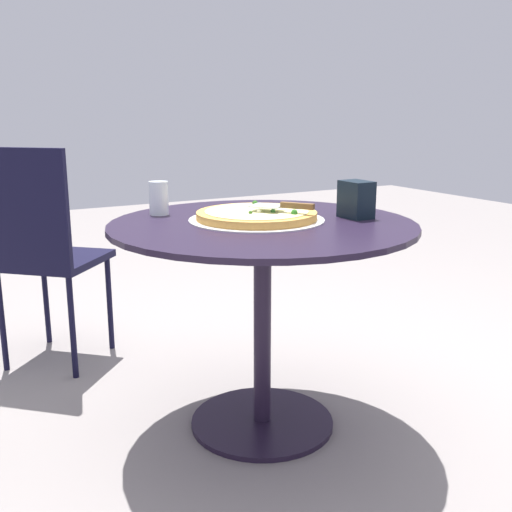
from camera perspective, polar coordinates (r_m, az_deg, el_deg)
The scene contains 7 objects.
ground_plane at distance 2.17m, azimuth 0.58°, elevation -15.51°, with size 10.00×10.00×0.00m, color gray.
patio_table at distance 1.97m, azimuth 0.62°, elevation -1.55°, with size 0.98×0.98×0.71m.
pizza_on_tray at distance 1.96m, azimuth 0.01°, elevation 3.82°, with size 0.44×0.44×0.05m.
pizza_server at distance 1.93m, azimuth 2.53°, elevation 4.75°, with size 0.20×0.16×0.02m.
drinking_cup at distance 2.08m, azimuth -9.15°, elevation 5.41°, with size 0.07×0.07×0.11m, color silver.
napkin_dispenser at distance 2.02m, azimuth 9.42°, elevation 5.28°, with size 0.11×0.08×0.12m, color black.
patio_chair_near at distance 2.60m, azimuth -19.55°, elevation 1.06°, with size 0.54×0.54×0.92m.
Camera 1 is at (-1.65, 0.94, 1.06)m, focal length 42.46 mm.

